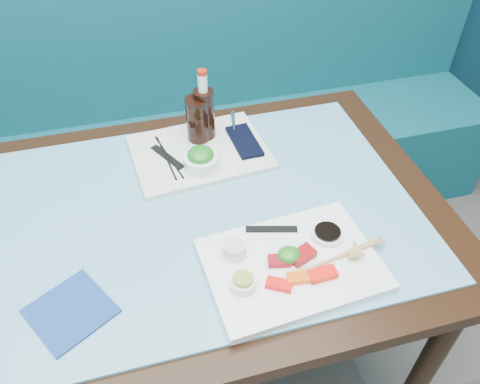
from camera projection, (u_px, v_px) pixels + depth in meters
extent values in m
cube|color=#0E525C|center=(159.00, 177.00, 2.09)|extent=(3.00, 0.55, 0.45)
cube|color=#0E525C|center=(138.00, 57.00, 1.92)|extent=(3.00, 0.12, 0.95)
cube|color=black|center=(177.00, 223.00, 1.21)|extent=(1.40, 0.90, 0.04)
cylinder|color=black|center=(428.00, 364.00, 1.32)|extent=(0.06, 0.06, 0.71)
cylinder|color=black|center=(326.00, 191.00, 1.84)|extent=(0.06, 0.06, 0.71)
cube|color=#5FA2BE|center=(176.00, 216.00, 1.19)|extent=(1.22, 0.76, 0.01)
cube|color=white|center=(292.00, 265.00, 1.06)|extent=(0.41, 0.30, 0.02)
cube|color=#FF0E0A|center=(279.00, 284.00, 1.00)|extent=(0.06, 0.05, 0.01)
cube|color=#F95B09|center=(300.00, 278.00, 1.01)|extent=(0.06, 0.04, 0.01)
cube|color=#FF160A|center=(323.00, 274.00, 1.02)|extent=(0.06, 0.03, 0.02)
cube|color=maroon|center=(279.00, 261.00, 1.05)|extent=(0.05, 0.04, 0.02)
cube|color=maroon|center=(302.00, 255.00, 1.06)|extent=(0.07, 0.06, 0.02)
ellipsoid|color=#1F771B|center=(289.00, 255.00, 1.05)|extent=(0.06, 0.06, 0.03)
cylinder|color=white|center=(243.00, 283.00, 1.00)|extent=(0.06, 0.06, 0.02)
cylinder|color=#8BAA36|center=(243.00, 279.00, 0.99)|extent=(0.04, 0.04, 0.01)
cylinder|color=silver|center=(235.00, 251.00, 1.06)|extent=(0.06, 0.06, 0.02)
cylinder|color=beige|center=(234.00, 247.00, 1.05)|extent=(0.05, 0.05, 0.01)
cylinder|color=white|center=(327.00, 234.00, 1.10)|extent=(0.10, 0.10, 0.01)
cylinder|color=black|center=(328.00, 232.00, 1.10)|extent=(0.08, 0.08, 0.01)
cone|color=#D5C965|center=(359.00, 252.00, 1.04)|extent=(0.06, 0.06, 0.05)
cube|color=black|center=(272.00, 229.00, 1.12)|extent=(0.13, 0.05, 0.00)
cylinder|color=tan|center=(340.00, 256.00, 1.06)|extent=(0.23, 0.06, 0.01)
cylinder|color=tan|center=(344.00, 255.00, 1.06)|extent=(0.23, 0.04, 0.01)
cube|color=silver|center=(200.00, 152.00, 1.36)|extent=(0.40, 0.32, 0.01)
cube|color=silver|center=(199.00, 150.00, 1.36)|extent=(0.32, 0.23, 0.00)
cylinder|color=white|center=(201.00, 162.00, 1.29)|extent=(0.12, 0.12, 0.04)
ellipsoid|color=#1B741A|center=(200.00, 154.00, 1.27)|extent=(0.09, 0.09, 0.04)
cylinder|color=black|center=(198.00, 120.00, 1.35)|extent=(0.09, 0.09, 0.14)
cube|color=black|center=(244.00, 141.00, 1.38)|extent=(0.08, 0.16, 0.01)
cylinder|color=white|center=(233.00, 122.00, 1.45)|extent=(0.03, 0.10, 0.01)
cylinder|color=black|center=(166.00, 157.00, 1.33)|extent=(0.03, 0.21, 0.01)
cylinder|color=black|center=(169.00, 157.00, 1.33)|extent=(0.05, 0.20, 0.01)
cube|color=black|center=(167.00, 157.00, 1.33)|extent=(0.09, 0.13, 0.00)
cylinder|color=black|center=(205.00, 117.00, 1.36)|extent=(0.07, 0.07, 0.17)
cylinder|color=white|center=(203.00, 83.00, 1.28)|extent=(0.03, 0.03, 0.05)
cylinder|color=#BA1D0B|center=(202.00, 72.00, 1.26)|extent=(0.03, 0.03, 0.01)
cube|color=navy|center=(71.00, 311.00, 0.98)|extent=(0.21, 0.21, 0.01)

